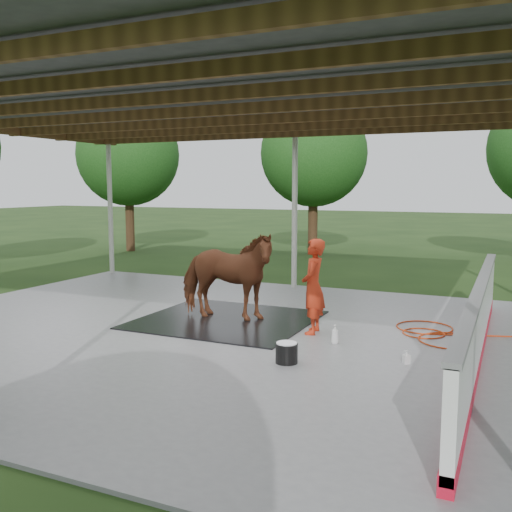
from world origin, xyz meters
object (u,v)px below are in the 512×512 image
at_px(horse, 226,276).
at_px(wash_bucket, 287,352).
at_px(handler, 313,286).
at_px(dasher_board, 479,326).

relative_size(horse, wash_bucket, 6.12).
distance_m(horse, handler, 1.82).
height_order(horse, wash_bucket, horse).
bearing_deg(handler, horse, -105.45).
bearing_deg(handler, wash_bucket, -2.05).
xyz_separation_m(horse, wash_bucket, (2.01, -1.98, -0.71)).
height_order(dasher_board, wash_bucket, dasher_board).
relative_size(horse, handler, 1.21).
distance_m(dasher_board, horse, 4.60).
xyz_separation_m(dasher_board, horse, (-4.51, 0.82, 0.32)).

